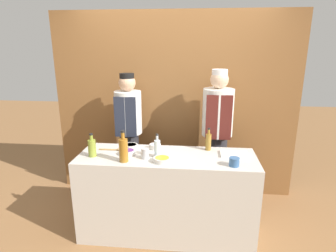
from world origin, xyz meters
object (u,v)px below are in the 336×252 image
at_px(sauce_bowl_green, 131,146).
at_px(cutting_board, 234,154).
at_px(bottle_clear, 157,148).
at_px(chef_left, 129,134).
at_px(sauce_bowl_orange, 155,146).
at_px(bottle_amber, 123,149).
at_px(cup_steel, 145,153).
at_px(sauce_bowl_yellow, 162,160).
at_px(bottle_vinegar, 208,141).
at_px(wooden_spoon, 114,149).
at_px(sauce_bowl_purple, 128,152).
at_px(bottle_oil, 92,147).
at_px(cup_blue, 234,162).
at_px(chef_right, 217,135).

xyz_separation_m(sauce_bowl_green, cutting_board, (1.10, -0.09, -0.01)).
height_order(bottle_clear, chef_left, chef_left).
height_order(sauce_bowl_orange, chef_left, chef_left).
height_order(bottle_amber, bottle_clear, bottle_amber).
relative_size(cutting_board, cup_steel, 2.68).
relative_size(sauce_bowl_yellow, bottle_vinegar, 0.68).
height_order(bottle_vinegar, wooden_spoon, bottle_vinegar).
bearing_deg(wooden_spoon, sauce_bowl_yellow, -24.89).
relative_size(sauce_bowl_yellow, bottle_amber, 0.53).
xyz_separation_m(sauce_bowl_purple, bottle_amber, (-0.00, -0.17, 0.09)).
bearing_deg(wooden_spoon, cutting_board, -0.18).
bearing_deg(sauce_bowl_orange, bottle_clear, -76.61).
bearing_deg(bottle_vinegar, cup_steel, -154.63).
xyz_separation_m(bottle_vinegar, bottle_oil, (-1.17, -0.30, -0.00)).
bearing_deg(cup_blue, sauce_bowl_yellow, 178.04).
xyz_separation_m(sauce_bowl_purple, cutting_board, (1.08, 0.10, -0.02)).
bearing_deg(sauce_bowl_orange, sauce_bowl_purple, -140.90).
relative_size(cutting_board, wooden_spoon, 1.11).
relative_size(sauce_bowl_yellow, sauce_bowl_purple, 1.18).
bearing_deg(bottle_vinegar, sauce_bowl_purple, -164.60).
distance_m(bottle_amber, chef_left, 0.84).
xyz_separation_m(sauce_bowl_orange, bottle_vinegar, (0.57, 0.02, 0.07)).
xyz_separation_m(sauce_bowl_yellow, bottle_vinegar, (0.45, 0.37, 0.07)).
distance_m(sauce_bowl_orange, chef_left, 0.60).
relative_size(sauce_bowl_purple, bottle_clear, 0.58).
xyz_separation_m(bottle_amber, cup_blue, (1.05, -0.00, -0.08)).
distance_m(cup_blue, chef_left, 1.45).
bearing_deg(cutting_board, cup_blue, -97.58).
bearing_deg(bottle_oil, cutting_board, 7.00).
relative_size(cutting_board, bottle_amber, 0.90).
bearing_deg(bottle_oil, bottle_clear, 4.29).
distance_m(sauce_bowl_orange, chef_right, 0.82).
bearing_deg(cup_blue, sauce_bowl_orange, 154.91).
relative_size(sauce_bowl_yellow, chef_right, 0.10).
bearing_deg(chef_right, sauce_bowl_yellow, -125.56).
bearing_deg(wooden_spoon, chef_right, 25.87).
xyz_separation_m(bottle_amber, bottle_vinegar, (0.82, 0.39, -0.03)).
xyz_separation_m(sauce_bowl_yellow, bottle_oil, (-0.72, 0.08, 0.07)).
relative_size(sauce_bowl_purple, wooden_spoon, 0.56).
height_order(sauce_bowl_purple, cup_steel, cup_steel).
distance_m(sauce_bowl_yellow, bottle_clear, 0.16).
relative_size(sauce_bowl_yellow, cup_steel, 1.59).
distance_m(bottle_amber, chef_right, 1.25).
bearing_deg(bottle_amber, cup_steel, 26.33).
bearing_deg(sauce_bowl_orange, chef_right, 33.12).
xyz_separation_m(sauce_bowl_purple, cup_blue, (1.05, -0.17, 0.01)).
height_order(sauce_bowl_purple, chef_left, chef_left).
height_order(sauce_bowl_yellow, bottle_clear, bottle_clear).
xyz_separation_m(cutting_board, chef_left, (-1.23, 0.55, 0.00)).
height_order(sauce_bowl_yellow, cutting_board, sauce_bowl_yellow).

